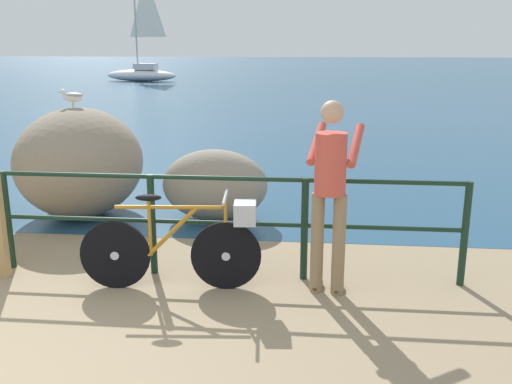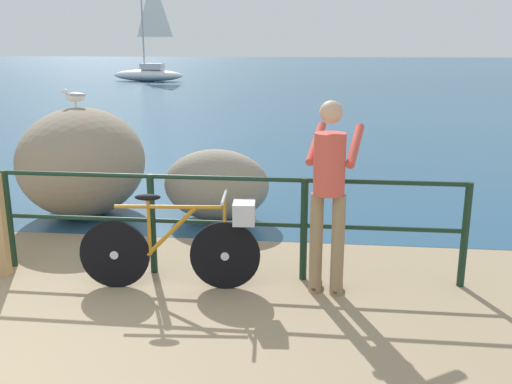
# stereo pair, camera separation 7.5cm
# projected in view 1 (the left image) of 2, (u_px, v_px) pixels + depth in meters

# --- Properties ---
(ground_plane) EXTENTS (120.00, 120.00, 0.10)m
(ground_plane) POSITION_uv_depth(u_px,v_px,m) (256.00, 101.00, 23.05)
(ground_plane) COLOR #937F60
(sea_surface) EXTENTS (120.00, 90.00, 0.01)m
(sea_surface) POSITION_uv_depth(u_px,v_px,m) (288.00, 69.00, 50.12)
(sea_surface) COLOR navy
(sea_surface) RESTS_ON ground_plane
(promenade_railing) EXTENTS (7.59, 0.07, 1.02)m
(promenade_railing) POSITION_uv_depth(u_px,v_px,m) (78.00, 210.00, 5.65)
(promenade_railing) COLOR black
(promenade_railing) RESTS_ON ground_plane
(bicycle) EXTENTS (1.70, 0.48, 0.92)m
(bicycle) POSITION_uv_depth(u_px,v_px,m) (186.00, 242.00, 5.26)
(bicycle) COLOR black
(bicycle) RESTS_ON ground_plane
(person_at_railing) EXTENTS (0.54, 0.67, 1.78)m
(person_at_railing) POSITION_uv_depth(u_px,v_px,m) (330.00, 189.00, 5.06)
(person_at_railing) COLOR #8C7251
(person_at_railing) RESTS_ON ground_plane
(breakwater_boulder_main) EXTENTS (1.64, 1.82, 1.44)m
(breakwater_boulder_main) POSITION_uv_depth(u_px,v_px,m) (80.00, 163.00, 7.50)
(breakwater_boulder_main) COLOR gray
(breakwater_boulder_main) RESTS_ON ground
(breakwater_boulder_right) EXTENTS (1.37, 0.87, 0.93)m
(breakwater_boulder_right) POSITION_uv_depth(u_px,v_px,m) (215.00, 185.00, 7.36)
(breakwater_boulder_right) COLOR gray
(breakwater_boulder_right) RESTS_ON ground
(seagull) EXTENTS (0.34, 0.14, 0.23)m
(seagull) POSITION_uv_depth(u_px,v_px,m) (72.00, 96.00, 7.37)
(seagull) COLOR gold
(seagull) RESTS_ON breakwater_boulder_main
(sailboat) EXTENTS (4.51, 1.74, 6.16)m
(sailboat) POSITION_uv_depth(u_px,v_px,m) (142.00, 69.00, 34.10)
(sailboat) COLOR white
(sailboat) RESTS_ON sea_surface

